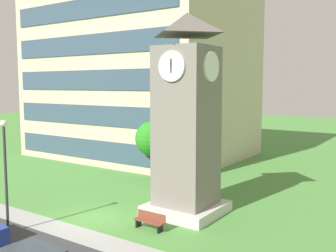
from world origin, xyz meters
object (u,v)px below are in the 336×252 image
(clock_tower, at_px, (187,125))
(street_lamp, at_px, (5,163))
(park_bench, at_px, (150,221))
(tree_by_building, at_px, (153,139))

(clock_tower, xyz_separation_m, street_lamp, (-5.99, -7.72, -1.61))
(park_bench, bearing_deg, tree_by_building, 125.66)
(clock_tower, distance_m, park_bench, 5.78)
(clock_tower, xyz_separation_m, tree_by_building, (-7.12, 6.33, -2.06))
(clock_tower, xyz_separation_m, park_bench, (-0.25, -3.25, -4.77))
(park_bench, xyz_separation_m, street_lamp, (-5.74, -4.47, 3.16))
(park_bench, height_order, street_lamp, street_lamp)
(clock_tower, distance_m, street_lamp, 9.91)
(clock_tower, relative_size, park_bench, 6.41)
(clock_tower, bearing_deg, tree_by_building, 138.37)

